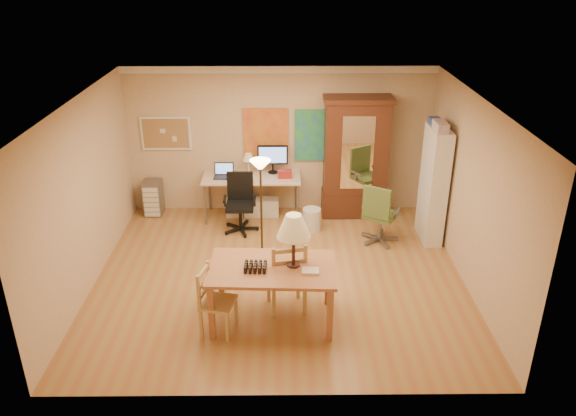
{
  "coord_description": "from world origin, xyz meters",
  "views": [
    {
      "loc": [
        0.06,
        -7.3,
        4.5
      ],
      "look_at": [
        0.13,
        0.3,
        1.0
      ],
      "focal_mm": 35.0,
      "sensor_mm": 36.0,
      "label": 1
    }
  ],
  "objects_px": {
    "armoire": "(355,165)",
    "office_chair_black": "(241,216)",
    "computer_desk": "(254,191)",
    "bookshelf": "(433,185)",
    "office_chair_green": "(379,227)",
    "dining_table": "(280,256)"
  },
  "relations": [
    {
      "from": "office_chair_green",
      "to": "bookshelf",
      "type": "distance_m",
      "value": 1.13
    },
    {
      "from": "office_chair_black",
      "to": "bookshelf",
      "type": "bearing_deg",
      "value": -5.55
    },
    {
      "from": "office_chair_green",
      "to": "bookshelf",
      "type": "bearing_deg",
      "value": 10.34
    },
    {
      "from": "computer_desk",
      "to": "bookshelf",
      "type": "xyz_separation_m",
      "value": [
        3.02,
        -0.9,
        0.48
      ]
    },
    {
      "from": "armoire",
      "to": "office_chair_black",
      "type": "bearing_deg",
      "value": -162.01
    },
    {
      "from": "office_chair_green",
      "to": "armoire",
      "type": "height_order",
      "value": "armoire"
    },
    {
      "from": "computer_desk",
      "to": "bookshelf",
      "type": "height_order",
      "value": "bookshelf"
    },
    {
      "from": "armoire",
      "to": "bookshelf",
      "type": "relative_size",
      "value": 1.14
    },
    {
      "from": "office_chair_black",
      "to": "office_chair_green",
      "type": "height_order",
      "value": "office_chair_green"
    },
    {
      "from": "bookshelf",
      "to": "computer_desk",
      "type": "bearing_deg",
      "value": 163.4
    },
    {
      "from": "dining_table",
      "to": "computer_desk",
      "type": "bearing_deg",
      "value": 98.64
    },
    {
      "from": "office_chair_green",
      "to": "armoire",
      "type": "relative_size",
      "value": 0.48
    },
    {
      "from": "bookshelf",
      "to": "dining_table",
      "type": "bearing_deg",
      "value": -137.23
    },
    {
      "from": "armoire",
      "to": "dining_table",
      "type": "bearing_deg",
      "value": -112.1
    },
    {
      "from": "office_chair_green",
      "to": "bookshelf",
      "type": "xyz_separation_m",
      "value": [
        0.88,
        0.16,
        0.68
      ]
    },
    {
      "from": "office_chair_black",
      "to": "armoire",
      "type": "relative_size",
      "value": 0.46
    },
    {
      "from": "office_chair_black",
      "to": "armoire",
      "type": "xyz_separation_m",
      "value": [
        2.05,
        0.67,
        0.69
      ]
    },
    {
      "from": "computer_desk",
      "to": "armoire",
      "type": "height_order",
      "value": "armoire"
    },
    {
      "from": "dining_table",
      "to": "armoire",
      "type": "height_order",
      "value": "armoire"
    },
    {
      "from": "computer_desk",
      "to": "office_chair_green",
      "type": "distance_m",
      "value": 2.4
    },
    {
      "from": "computer_desk",
      "to": "office_chair_black",
      "type": "bearing_deg",
      "value": -109.73
    },
    {
      "from": "computer_desk",
      "to": "bookshelf",
      "type": "distance_m",
      "value": 3.19
    }
  ]
}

